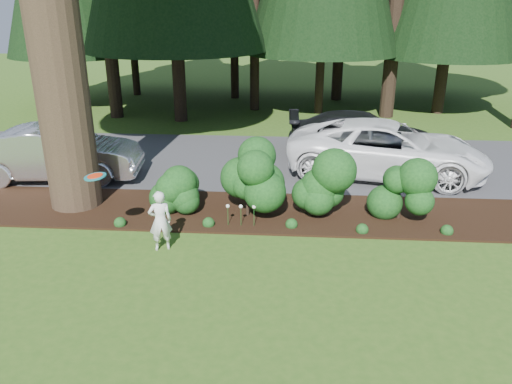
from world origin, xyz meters
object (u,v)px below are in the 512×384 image
(car_silver_wagon, at_px, (57,153))
(frisbee, at_px, (95,176))
(car_dark_suv, at_px, (363,134))
(car_white_suv, at_px, (387,149))
(child, at_px, (160,221))

(car_silver_wagon, bearing_deg, frisbee, -152.50)
(car_dark_suv, bearing_deg, car_silver_wagon, 107.96)
(car_silver_wagon, distance_m, car_white_suv, 9.56)
(car_white_suv, height_order, car_dark_suv, car_white_suv)
(child, distance_m, frisbee, 1.57)
(car_white_suv, bearing_deg, child, 143.60)
(car_dark_suv, height_order, child, car_dark_suv)
(car_white_suv, distance_m, child, 7.47)
(car_white_suv, height_order, frisbee, frisbee)
(car_silver_wagon, relative_size, car_dark_suv, 0.95)
(frisbee, bearing_deg, child, 1.70)
(car_silver_wagon, xyz_separation_m, car_dark_suv, (9.04, 3.03, -0.06))
(car_silver_wagon, relative_size, car_white_suv, 0.81)
(car_white_suv, bearing_deg, car_silver_wagon, 106.88)
(car_silver_wagon, height_order, car_white_suv, car_white_suv)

